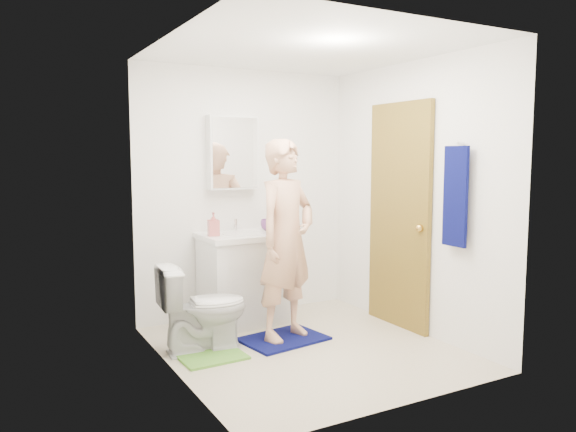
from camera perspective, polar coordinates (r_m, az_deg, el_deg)
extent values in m
cube|color=beige|center=(4.73, 1.94, -13.41)|extent=(2.20, 2.40, 0.02)
cube|color=white|center=(4.53, 2.05, 16.80)|extent=(2.20, 2.40, 0.02)
cube|color=white|center=(5.54, -4.43, 2.29)|extent=(2.20, 0.02, 2.40)
cube|color=white|center=(3.49, 12.22, -0.14)|extent=(2.20, 0.02, 2.40)
cube|color=white|center=(4.02, -11.74, 0.69)|extent=(0.02, 2.40, 2.40)
cube|color=white|center=(5.13, 12.72, 1.84)|extent=(0.02, 2.40, 2.40)
cube|color=white|center=(5.33, -4.52, -6.57)|extent=(0.75, 0.55, 0.80)
cube|color=white|center=(5.25, -4.56, -2.05)|extent=(0.79, 0.59, 0.05)
cylinder|color=white|center=(5.25, -4.56, -1.88)|extent=(0.40, 0.40, 0.03)
cylinder|color=silver|center=(5.40, -5.35, -0.91)|extent=(0.03, 0.03, 0.12)
cube|color=white|center=(5.40, -5.62, 6.42)|extent=(0.50, 0.12, 0.70)
cube|color=white|center=(5.35, -5.35, 6.43)|extent=(0.46, 0.01, 0.66)
cube|color=olive|center=(5.22, 11.22, 0.02)|extent=(0.05, 0.80, 2.05)
sphere|color=gold|center=(4.97, 13.22, -1.21)|extent=(0.07, 0.07, 0.07)
cube|color=#080C4F|center=(4.65, 16.65, 1.92)|extent=(0.03, 0.24, 0.80)
cylinder|color=silver|center=(4.67, 17.16, 7.07)|extent=(0.06, 0.02, 0.02)
imported|color=white|center=(4.62, -8.62, -9.17)|extent=(0.73, 0.46, 0.71)
cube|color=#080C4F|center=(4.92, -0.48, -12.37)|extent=(0.75, 0.59, 0.02)
cube|color=#62AB39|center=(4.58, -7.82, -13.88)|extent=(0.51, 0.44, 0.02)
imported|color=#CF6260|center=(5.11, -7.59, -0.82)|extent=(0.11, 0.11, 0.21)
imported|color=#723B82|center=(5.45, -2.08, -0.89)|extent=(0.15, 0.15, 0.11)
imported|color=#DDA27C|center=(4.74, -0.18, -2.41)|extent=(0.72, 0.59, 1.69)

